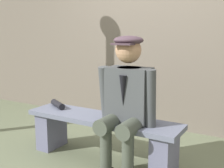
# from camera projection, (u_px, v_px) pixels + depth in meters

# --- Properties ---
(ground_plane) EXTENTS (30.00, 30.00, 0.00)m
(ground_plane) POSITION_uv_depth(u_px,v_px,m) (102.00, 159.00, 3.01)
(ground_plane) COLOR #60684F
(bench) EXTENTS (1.66, 0.40, 0.47)m
(bench) POSITION_uv_depth(u_px,v_px,m) (102.00, 132.00, 2.95)
(bench) COLOR slate
(bench) RESTS_ON ground
(seated_man) EXTENTS (0.58, 0.53, 1.28)m
(seated_man) POSITION_uv_depth(u_px,v_px,m) (126.00, 98.00, 2.68)
(seated_man) COLOR #414548
(seated_man) RESTS_ON ground
(rolled_magazine) EXTENTS (0.27, 0.19, 0.07)m
(rolled_magazine) POSITION_uv_depth(u_px,v_px,m) (58.00, 104.00, 3.27)
(rolled_magazine) COLOR black
(rolled_magazine) RESTS_ON bench
(stadium_wall) EXTENTS (12.00, 0.24, 2.32)m
(stadium_wall) POSITION_uv_depth(u_px,v_px,m) (155.00, 43.00, 3.99)
(stadium_wall) COLOR #6A6156
(stadium_wall) RESTS_ON ground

